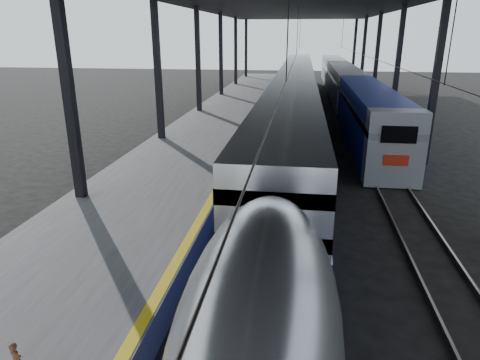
# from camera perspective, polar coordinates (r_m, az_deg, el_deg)

# --- Properties ---
(ground) EXTENTS (160.00, 160.00, 0.00)m
(ground) POSITION_cam_1_polar(r_m,az_deg,el_deg) (12.12, -5.71, -16.48)
(ground) COLOR black
(ground) RESTS_ON ground
(platform) EXTENTS (6.00, 80.00, 1.00)m
(platform) POSITION_cam_1_polar(r_m,az_deg,el_deg) (30.87, -3.35, 6.71)
(platform) COLOR #4C4C4F
(platform) RESTS_ON ground
(yellow_strip) EXTENTS (0.30, 80.00, 0.01)m
(yellow_strip) POSITION_cam_1_polar(r_m,az_deg,el_deg) (30.34, 1.87, 7.50)
(yellow_strip) COLOR gold
(yellow_strip) RESTS_ON platform
(rails) EXTENTS (6.52, 80.00, 0.16)m
(rails) POSITION_cam_1_polar(r_m,az_deg,el_deg) (30.43, 11.67, 5.36)
(rails) COLOR slate
(rails) RESTS_ON ground
(tgv_train) EXTENTS (2.92, 65.20, 4.18)m
(tgv_train) POSITION_cam_1_polar(r_m,az_deg,el_deg) (34.08, 7.26, 10.24)
(tgv_train) COLOR #B2B5B9
(tgv_train) RESTS_ON ground
(second_train) EXTENTS (2.67, 56.05, 3.68)m
(second_train) POSITION_cam_1_polar(r_m,az_deg,el_deg) (47.63, 13.78, 12.18)
(second_train) COLOR navy
(second_train) RESTS_ON ground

